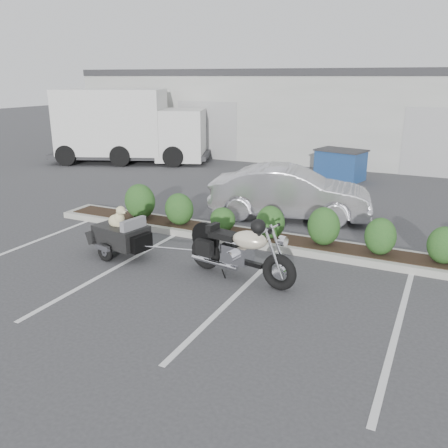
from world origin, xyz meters
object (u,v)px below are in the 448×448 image
at_px(pet_trailer, 121,234).
at_px(delivery_truck, 129,128).
at_px(motorcycle, 240,252).
at_px(sedan, 290,193).
at_px(dumpster, 340,164).

distance_m(pet_trailer, delivery_truck, 11.80).
xyz_separation_m(motorcycle, pet_trailer, (-2.78, 0.03, -0.07)).
relative_size(motorcycle, sedan, 0.55).
bearing_deg(motorcycle, dumpster, 102.12).
distance_m(motorcycle, pet_trailer, 2.78).
bearing_deg(delivery_truck, dumpster, -20.26).
xyz_separation_m(sedan, dumpster, (0.11, 5.58, -0.13)).
xyz_separation_m(pet_trailer, delivery_truck, (-6.82, 9.58, 1.04)).
distance_m(motorcycle, dumpster, 9.88).
bearing_deg(pet_trailer, sedan, 71.42).
bearing_deg(sedan, delivery_truck, 47.79).
height_order(sedan, delivery_truck, delivery_truck).
bearing_deg(delivery_truck, motorcycle, -66.97).
height_order(pet_trailer, dumpster, dumpster).
bearing_deg(motorcycle, delivery_truck, 145.24).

